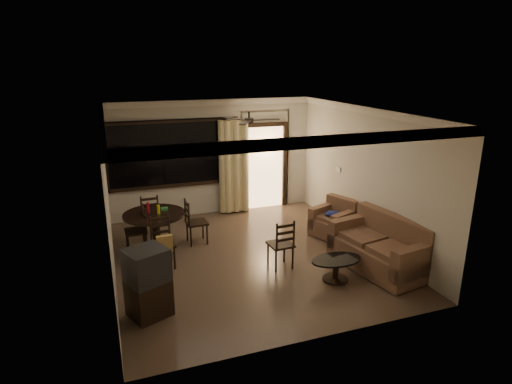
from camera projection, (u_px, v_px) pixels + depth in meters
name	position (u px, v px, depth m)	size (l,w,h in m)	color
ground	(250.00, 257.00, 8.34)	(5.50, 5.50, 0.00)	#7F6651
room_shell	(249.00, 146.00, 9.60)	(5.50, 6.70, 5.50)	beige
dining_table	(155.00, 221.00, 8.51)	(1.23, 1.23, 0.99)	black
dining_chair_west	(137.00, 239.00, 8.46)	(0.44, 0.44, 0.95)	black
dining_chair_east	(196.00, 230.00, 8.90)	(0.44, 0.44, 0.95)	black
dining_chair_south	(163.00, 252.00, 7.84)	(0.44, 0.49, 0.95)	black
dining_chair_north	(150.00, 223.00, 9.30)	(0.44, 0.44, 0.95)	black
tv_cabinet	(148.00, 283.00, 6.27)	(0.71, 0.68, 1.07)	black
sofa	(382.00, 249.00, 7.78)	(1.25, 1.92, 0.95)	#4B2B23
armchair	(335.00, 221.00, 9.29)	(1.02, 1.02, 0.79)	#4B2B23
coffee_table	(336.00, 266.00, 7.38)	(0.91, 0.54, 0.40)	black
side_chair	(281.00, 253.00, 7.84)	(0.45, 0.45, 0.95)	black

